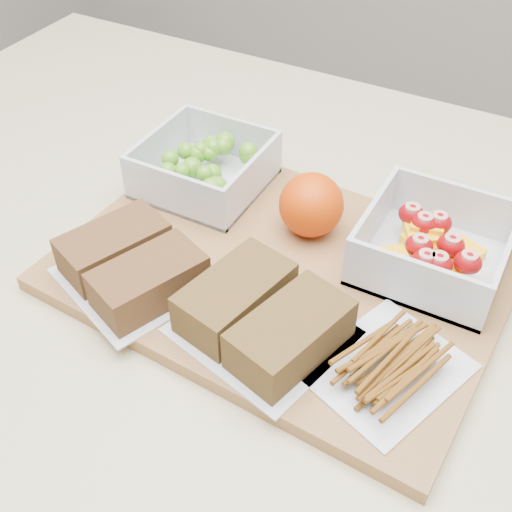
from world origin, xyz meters
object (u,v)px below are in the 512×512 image
object	(u,v)px
pretzel_bag	(388,359)
fruit_container	(433,248)
cutting_board	(280,272)
grape_container	(207,167)
sandwich_bag_left	(131,265)
orange	(311,205)
sandwich_bag_center	(262,316)

from	to	relation	value
pretzel_bag	fruit_container	bearing A→B (deg)	92.86
cutting_board	grape_container	world-z (taller)	grape_container
sandwich_bag_left	fruit_container	bearing A→B (deg)	32.55
sandwich_bag_left	pretzel_bag	size ratio (longest dim) A/B	1.07
fruit_container	pretzel_bag	world-z (taller)	fruit_container
cutting_board	pretzel_bag	world-z (taller)	pretzel_bag
orange	sandwich_bag_left	bearing A→B (deg)	-128.40
grape_container	fruit_container	distance (m)	0.26
cutting_board	orange	xyz separation A→B (m)	(0.00, 0.06, 0.04)
orange	cutting_board	bearing A→B (deg)	-91.37
cutting_board	sandwich_bag_left	world-z (taller)	sandwich_bag_left
grape_container	sandwich_bag_center	size ratio (longest dim) A/B	0.78
grape_container	pretzel_bag	bearing A→B (deg)	-29.59
orange	sandwich_bag_center	size ratio (longest dim) A/B	0.40
sandwich_bag_left	pretzel_bag	distance (m)	0.25
fruit_container	cutting_board	bearing A→B (deg)	-150.69
cutting_board	pretzel_bag	xyz separation A→B (m)	(0.14, -0.07, 0.02)
sandwich_bag_center	pretzel_bag	bearing A→B (deg)	6.74
cutting_board	grape_container	bearing A→B (deg)	151.99
fruit_container	sandwich_bag_center	world-z (taller)	fruit_container
cutting_board	sandwich_bag_left	size ratio (longest dim) A/B	2.53
fruit_container	grape_container	bearing A→B (deg)	177.54
cutting_board	orange	distance (m)	0.08
grape_container	sandwich_bag_left	xyz separation A→B (m)	(0.02, -0.17, -0.00)
cutting_board	orange	size ratio (longest dim) A/B	6.28
grape_container	sandwich_bag_center	bearing A→B (deg)	-46.30
grape_container	sandwich_bag_left	bearing A→B (deg)	-83.42
grape_container	orange	bearing A→B (deg)	-7.77
orange	fruit_container	bearing A→B (deg)	3.35
cutting_board	sandwich_bag_center	xyz separation A→B (m)	(0.02, -0.08, 0.03)
grape_container	pretzel_bag	size ratio (longest dim) A/B	0.84
orange	pretzel_bag	distance (m)	0.19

